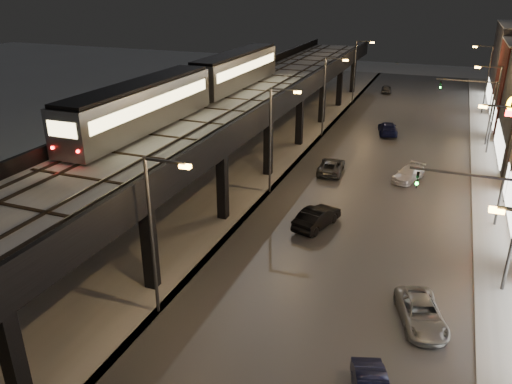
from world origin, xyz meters
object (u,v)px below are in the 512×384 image
(car_near_white, at_px, (317,218))
(car_mid_dark, at_px, (388,129))
(subway_train, at_px, (197,84))
(car_mid_silver, at_px, (331,167))
(car_far_white, at_px, (386,89))
(car_onc_white, at_px, (408,174))
(car_onc_dark, at_px, (421,314))

(car_near_white, distance_m, car_mid_dark, 26.42)
(subway_train, xyz_separation_m, car_mid_silver, (11.63, 4.02, -7.66))
(car_far_white, distance_m, car_onc_white, 39.06)
(car_mid_silver, relative_size, car_far_white, 1.29)
(car_mid_silver, bearing_deg, subway_train, 14.51)
(car_far_white, height_order, car_onc_white, same)
(subway_train, distance_m, car_onc_dark, 27.89)
(car_onc_dark, bearing_deg, car_near_white, 113.96)
(car_mid_dark, bearing_deg, car_far_white, -93.76)
(subway_train, height_order, car_far_white, subway_train)
(subway_train, relative_size, car_onc_white, 8.19)
(subway_train, distance_m, car_onc_white, 20.66)
(car_near_white, relative_size, car_onc_white, 1.09)
(car_mid_silver, relative_size, car_onc_white, 1.10)
(car_mid_silver, xyz_separation_m, car_onc_dark, (9.64, -20.36, -0.01))
(car_far_white, height_order, car_onc_dark, car_onc_dark)
(car_onc_dark, height_order, car_onc_white, car_onc_dark)
(car_onc_dark, bearing_deg, car_far_white, 81.59)
(subway_train, xyz_separation_m, car_onc_dark, (21.26, -16.34, -7.67))
(car_far_white, relative_size, car_onc_dark, 0.79)
(car_mid_dark, distance_m, car_onc_white, 14.81)
(car_far_white, xyz_separation_m, car_onc_dark, (9.82, -59.40, 0.02))
(subway_train, bearing_deg, car_far_white, 75.12)
(subway_train, relative_size, car_near_white, 7.49)
(car_mid_silver, bearing_deg, car_onc_dark, 110.77)
(car_mid_silver, bearing_deg, car_mid_dark, -106.72)
(car_onc_white, bearing_deg, subway_train, -147.14)
(car_far_white, bearing_deg, subway_train, 68.46)
(car_far_white, bearing_deg, car_mid_dark, 91.41)
(car_mid_silver, distance_m, car_far_white, 39.04)
(car_mid_dark, height_order, car_onc_white, car_mid_dark)
(car_mid_dark, bearing_deg, car_onc_white, 92.81)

